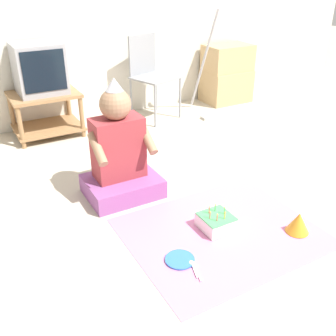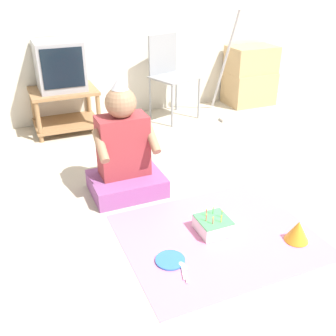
% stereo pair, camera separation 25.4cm
% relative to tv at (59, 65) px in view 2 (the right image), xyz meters
% --- Properties ---
extents(ground_plane, '(16.00, 16.00, 0.00)m').
position_rel_tv_xyz_m(ground_plane, '(1.11, -2.04, -0.67)').
color(ground_plane, '#BCB29E').
extents(tv_stand, '(0.65, 0.52, 0.44)m').
position_rel_tv_xyz_m(tv_stand, '(0.00, -0.02, -0.41)').
color(tv_stand, '#997047').
rests_on(tv_stand, ground_plane).
extents(tv, '(0.45, 0.42, 0.47)m').
position_rel_tv_xyz_m(tv, '(0.00, 0.00, 0.00)').
color(tv, '#99999E').
rests_on(tv, tv_stand).
extents(folding_chair, '(0.54, 0.53, 0.90)m').
position_rel_tv_xyz_m(folding_chair, '(1.16, -0.05, -0.15)').
color(folding_chair, gray).
rests_on(folding_chair, ground_plane).
extents(cardboard_box_stack, '(0.56, 0.41, 0.70)m').
position_rel_tv_xyz_m(cardboard_box_stack, '(2.26, 0.00, -0.33)').
color(cardboard_box_stack, tan).
rests_on(cardboard_box_stack, ground_plane).
extents(dust_mop, '(0.28, 0.51, 1.17)m').
position_rel_tv_xyz_m(dust_mop, '(1.76, -0.31, -0.34)').
color(dust_mop, '#B2ADA3').
rests_on(dust_mop, ground_plane).
extents(person_seated, '(0.54, 0.43, 0.89)m').
position_rel_tv_xyz_m(person_seated, '(0.19, -1.46, -0.37)').
color(person_seated, '#8C4C8C').
rests_on(person_seated, ground_plane).
extents(party_cloth, '(1.21, 1.00, 0.01)m').
position_rel_tv_xyz_m(party_cloth, '(0.56, -2.25, -0.67)').
color(party_cloth, pink).
rests_on(party_cloth, ground_plane).
extents(birthday_cake, '(0.21, 0.21, 0.15)m').
position_rel_tv_xyz_m(birthday_cake, '(0.55, -2.19, -0.62)').
color(birthday_cake, white).
rests_on(birthday_cake, party_cloth).
extents(party_hat_blue, '(0.15, 0.15, 0.14)m').
position_rel_tv_xyz_m(party_hat_blue, '(0.99, -2.48, -0.60)').
color(party_hat_blue, gold).
rests_on(party_hat_blue, party_cloth).
extents(paper_plate, '(0.18, 0.18, 0.01)m').
position_rel_tv_xyz_m(paper_plate, '(0.18, -2.35, -0.66)').
color(paper_plate, blue).
rests_on(paper_plate, party_cloth).
extents(plastic_spoon_near, '(0.06, 0.14, 0.01)m').
position_rel_tv_xyz_m(plastic_spoon_near, '(0.22, -2.43, -0.66)').
color(plastic_spoon_near, white).
rests_on(plastic_spoon_near, party_cloth).
extents(plastic_spoon_far, '(0.06, 0.14, 0.01)m').
position_rel_tv_xyz_m(plastic_spoon_far, '(0.22, -2.46, -0.66)').
color(plastic_spoon_far, white).
rests_on(plastic_spoon_far, party_cloth).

